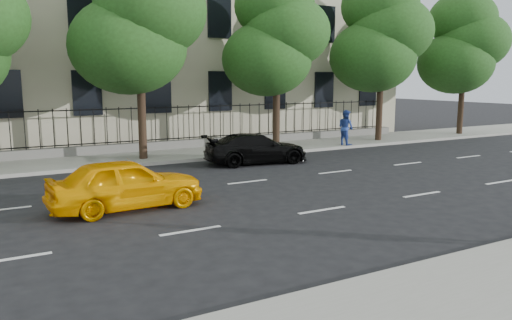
{
  "coord_description": "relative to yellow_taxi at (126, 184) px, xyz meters",
  "views": [
    {
      "loc": [
        -8.35,
        -8.63,
        3.72
      ],
      "look_at": [
        -1.87,
        3.0,
        1.53
      ],
      "focal_mm": 35.0,
      "sensor_mm": 36.0,
      "label": 1
    }
  ],
  "objects": [
    {
      "name": "pedestrian_far",
      "position": [
        13.71,
        7.04,
        0.35
      ],
      "size": [
        0.78,
        0.97,
        1.88
      ],
      "primitive_type": "imported",
      "rotation": [
        0.0,
        0.0,
        1.65
      ],
      "color": "#29439A",
      "rests_on": "far_sidewalk"
    },
    {
      "name": "ground",
      "position": [
        4.82,
        -5.36,
        -0.74
      ],
      "size": [
        120.0,
        120.0,
        0.0
      ],
      "primitive_type": "plane",
      "color": "black",
      "rests_on": "ground"
    },
    {
      "name": "tree_c",
      "position": [
        2.85,
        8.0,
        5.67
      ],
      "size": [
        5.89,
        5.5,
        9.8
      ],
      "color": "#382619",
      "rests_on": "far_sidewalk"
    },
    {
      "name": "tree_e",
      "position": [
        16.85,
        8.0,
        5.46
      ],
      "size": [
        5.71,
        5.31,
        9.46
      ],
      "color": "#382619",
      "rests_on": "far_sidewalk"
    },
    {
      "name": "iron_fence",
      "position": [
        4.82,
        10.34,
        -0.09
      ],
      "size": [
        30.0,
        0.5,
        2.2
      ],
      "color": "slate",
      "rests_on": "far_sidewalk"
    },
    {
      "name": "black_sedan",
      "position": [
        7.03,
        4.97,
        -0.07
      ],
      "size": [
        4.8,
        2.46,
        1.33
      ],
      "primitive_type": "imported",
      "rotation": [
        0.0,
        0.0,
        1.44
      ],
      "color": "black",
      "rests_on": "ground"
    },
    {
      "name": "tree_d",
      "position": [
        9.85,
        8.0,
        5.1
      ],
      "size": [
        5.34,
        4.94,
        8.84
      ],
      "color": "#382619",
      "rests_on": "far_sidewalk"
    },
    {
      "name": "far_sidewalk",
      "position": [
        4.82,
        8.64,
        -0.67
      ],
      "size": [
        60.0,
        4.0,
        0.15
      ],
      "primitive_type": "cube",
      "color": "gray",
      "rests_on": "ground"
    },
    {
      "name": "yellow_taxi",
      "position": [
        0.0,
        0.0,
        0.0
      ],
      "size": [
        4.44,
        2.0,
        1.48
      ],
      "primitive_type": "imported",
      "rotation": [
        0.0,
        0.0,
        1.63
      ],
      "color": "#FFAB00",
      "rests_on": "ground"
    },
    {
      "name": "tree_f",
      "position": [
        23.85,
        8.0,
        5.14
      ],
      "size": [
        5.52,
        5.12,
        9.01
      ],
      "color": "#382619",
      "rests_on": "far_sidewalk"
    },
    {
      "name": "lane_markings",
      "position": [
        4.82,
        -0.61,
        -0.73
      ],
      "size": [
        49.6,
        4.62,
        0.01
      ],
      "primitive_type": null,
      "color": "silver",
      "rests_on": "ground"
    }
  ]
}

